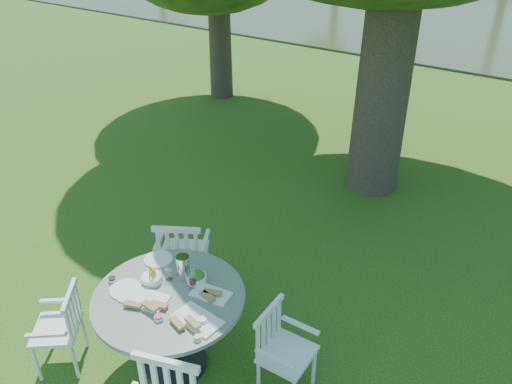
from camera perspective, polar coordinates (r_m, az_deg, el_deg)
ground at (r=5.93m, az=-1.11°, el=-7.90°), size 140.00×140.00×0.00m
table at (r=4.43m, az=-9.75°, el=-13.30°), size 1.28×1.28×0.83m
chair_ne at (r=4.33m, az=2.63°, el=-17.04°), size 0.41×0.44×0.84m
chair_nw at (r=5.19m, az=-8.55°, el=-6.93°), size 0.64×0.63×0.95m
chair_sw at (r=4.81m, az=-21.03°, el=-13.86°), size 0.56×0.57×0.82m
tableware at (r=4.36m, az=-9.42°, el=-10.19°), size 1.14×0.72×0.23m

